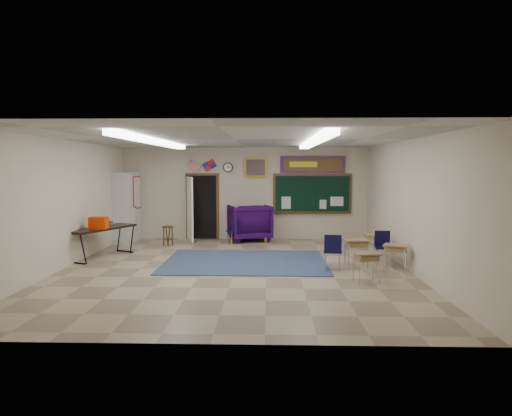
{
  "coord_description": "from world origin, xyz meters",
  "views": [
    {
      "loc": [
        0.79,
        -10.41,
        2.38
      ],
      "look_at": [
        0.45,
        1.5,
        1.29
      ],
      "focal_mm": 32.0,
      "sensor_mm": 36.0,
      "label": 1
    }
  ],
  "objects_px": {
    "folding_table": "(102,241)",
    "wooden_stool": "(168,236)",
    "student_desk_front_left": "(356,252)",
    "wingback_armchair": "(249,222)",
    "student_desk_front_right": "(376,245)"
  },
  "relations": [
    {
      "from": "wingback_armchair",
      "to": "wooden_stool",
      "type": "relative_size",
      "value": 2.15
    },
    {
      "from": "student_desk_front_left",
      "to": "wooden_stool",
      "type": "relative_size",
      "value": 1.1
    },
    {
      "from": "student_desk_front_right",
      "to": "wooden_stool",
      "type": "distance_m",
      "value": 6.07
    },
    {
      "from": "wingback_armchair",
      "to": "student_desk_front_right",
      "type": "relative_size",
      "value": 1.88
    },
    {
      "from": "wingback_armchair",
      "to": "wooden_stool",
      "type": "bearing_deg",
      "value": 8.31
    },
    {
      "from": "student_desk_front_left",
      "to": "wingback_armchair",
      "type": "bearing_deg",
      "value": 119.43
    },
    {
      "from": "wooden_stool",
      "to": "folding_table",
      "type": "bearing_deg",
      "value": -126.01
    },
    {
      "from": "student_desk_front_right",
      "to": "wooden_stool",
      "type": "relative_size",
      "value": 1.15
    },
    {
      "from": "student_desk_front_left",
      "to": "folding_table",
      "type": "distance_m",
      "value": 6.5
    },
    {
      "from": "wingback_armchair",
      "to": "folding_table",
      "type": "xyz_separation_m",
      "value": [
        -3.72,
        -2.91,
        -0.15
      ]
    },
    {
      "from": "folding_table",
      "to": "wooden_stool",
      "type": "distance_m",
      "value": 2.25
    },
    {
      "from": "wingback_armchair",
      "to": "student_desk_front_right",
      "type": "xyz_separation_m",
      "value": [
        3.39,
        -2.92,
        -0.22
      ]
    },
    {
      "from": "folding_table",
      "to": "wooden_stool",
      "type": "xyz_separation_m",
      "value": [
        1.32,
        1.82,
        -0.13
      ]
    },
    {
      "from": "wooden_stool",
      "to": "wingback_armchair",
      "type": "bearing_deg",
      "value": 24.36
    },
    {
      "from": "student_desk_front_right",
      "to": "folding_table",
      "type": "height_order",
      "value": "folding_table"
    }
  ]
}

